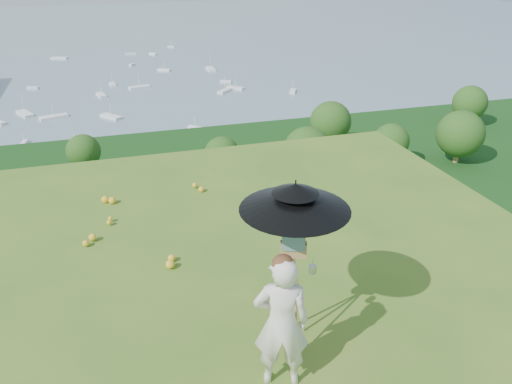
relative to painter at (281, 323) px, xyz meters
name	(u,v)px	position (x,y,z in m)	size (l,w,h in m)	color
forest_slope	(136,335)	(-1.67, 35.35, -29.80)	(140.00, 56.00, 22.00)	#0F3A12
shoreline_tier	(121,213)	(-1.67, 75.35, -36.80)	(170.00, 28.00, 8.00)	#666052
bay_water	(100,46)	(-1.67, 240.35, -34.80)	(700.00, 700.00, 0.00)	#6E919E
slope_trees	(119,206)	(-1.67, 35.35, -15.80)	(110.00, 50.00, 6.00)	#245018
harbor_town	(116,178)	(-1.67, 75.35, -30.30)	(110.00, 22.00, 5.00)	silver
moored_boats	(63,88)	(-14.17, 161.35, -34.45)	(140.00, 140.00, 0.70)	white
wildflowers	(121,370)	(-1.67, 0.60, -0.74)	(10.00, 10.50, 0.12)	yellow
painter	(281,323)	(0.00, 0.00, 0.00)	(0.59, 0.38, 1.61)	silver
field_easel	(292,291)	(0.31, 0.53, -0.04)	(0.58, 0.58, 1.53)	#A57B45
sun_umbrella	(294,218)	(0.32, 0.55, 0.90)	(1.20, 1.20, 0.88)	black
painter_cap	(283,261)	(0.00, 0.00, 0.76)	(0.22, 0.26, 0.10)	#CC6F76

